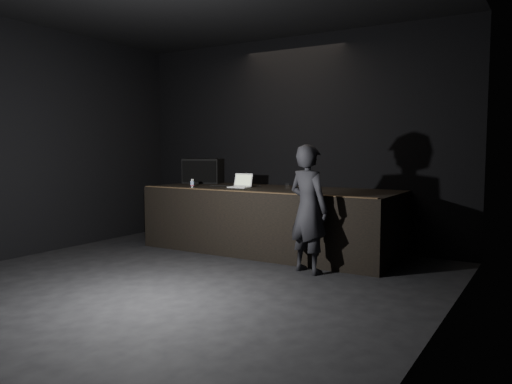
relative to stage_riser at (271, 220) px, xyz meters
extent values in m
plane|color=black|center=(0.00, -2.73, -0.50)|extent=(7.00, 7.00, 0.00)
cube|color=black|center=(0.00, 0.77, 1.25)|extent=(6.00, 0.10, 3.50)
cube|color=black|center=(3.00, -2.73, 1.25)|extent=(0.10, 7.00, 3.50)
cube|color=black|center=(0.00, 0.00, 0.00)|extent=(4.00, 1.50, 1.00)
cube|color=brown|center=(0.00, -0.71, 0.51)|extent=(3.92, 0.10, 0.01)
cube|color=black|center=(-1.67, 0.43, 0.72)|extent=(0.78, 0.66, 0.44)
cube|color=black|center=(-1.59, 0.20, 0.72)|extent=(0.60, 0.23, 0.38)
cylinder|color=black|center=(-0.72, 0.06, 0.51)|extent=(0.75, 0.44, 0.02)
cube|color=silver|center=(-0.51, -0.14, 0.51)|extent=(0.33, 0.24, 0.02)
cube|color=silver|center=(-0.51, -0.14, 0.52)|extent=(0.28, 0.15, 0.00)
cube|color=silver|center=(-0.52, 0.00, 0.62)|extent=(0.33, 0.08, 0.21)
cube|color=#B1D940|center=(-0.52, 0.00, 0.62)|extent=(0.29, 0.06, 0.17)
cylinder|color=silver|center=(-1.16, -0.54, 0.57)|extent=(0.06, 0.06, 0.14)
cylinder|color=#1B4695|center=(-1.16, -0.54, 0.58)|extent=(0.06, 0.06, 0.06)
cylinder|color=#A80F29|center=(-1.16, -0.54, 0.54)|extent=(0.06, 0.06, 0.01)
cylinder|color=white|center=(0.29, -0.01, 0.55)|extent=(0.08, 0.08, 0.10)
cube|color=white|center=(0.84, -0.46, 0.51)|extent=(0.13, 0.14, 0.03)
imported|color=black|center=(1.10, -0.96, 0.34)|extent=(0.71, 0.57, 1.68)
camera|label=1|loc=(3.88, -6.84, 1.13)|focal=35.00mm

